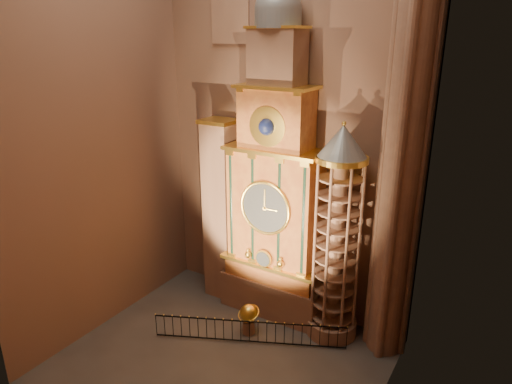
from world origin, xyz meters
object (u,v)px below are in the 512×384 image
Objects in this scene: celestial_globe at (249,316)px; portrait_tower at (221,210)px; stair_turret at (337,238)px; astronomical_clock at (275,195)px; iron_railing at (249,332)px.

portrait_tower is at bearing 143.16° from celestial_globe.
celestial_globe is (-3.54, -2.24, -4.30)m from stair_turret.
astronomical_clock is 3.73m from portrait_tower.
celestial_globe is at bearing -36.84° from portrait_tower.
portrait_tower is 1.20× the size of iron_railing.
stair_turret is (6.90, -0.28, 0.12)m from portrait_tower.
astronomical_clock is at bearing 89.11° from celestial_globe.
stair_turret is at bearing -2.33° from portrait_tower.
portrait_tower is 6.71m from iron_railing.
astronomical_clock is at bearing 175.70° from stair_turret.
astronomical_clock is 10.34× the size of celestial_globe.
stair_turret is at bearing 32.30° from celestial_globe.
stair_turret is 6.00m from celestial_globe.
portrait_tower is 5.93m from celestial_globe.
iron_railing is (0.43, -3.17, -6.03)m from astronomical_clock.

